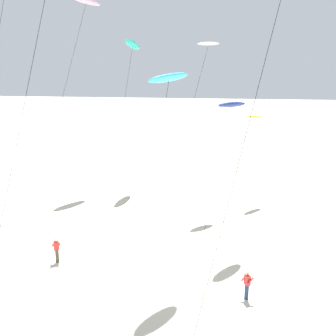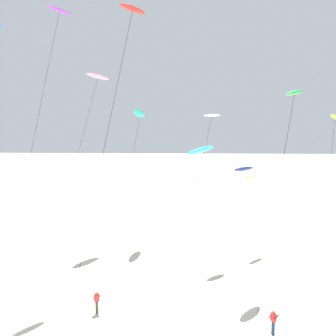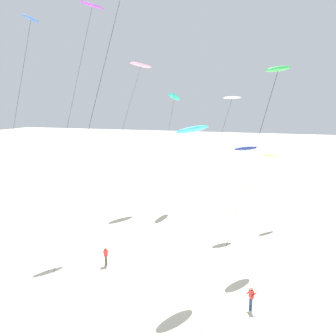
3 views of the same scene
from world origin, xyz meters
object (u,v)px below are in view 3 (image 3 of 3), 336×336
object	(u,v)px
kite_blue	(29,27)
kite_teal	(174,97)
kite_flyer_middle	(106,256)
kite_purple	(91,10)
kite_pink	(141,66)
kite_green	(277,73)
kite_red	(119,2)
kite_flyer_nearest	(251,298)
kite_white	(232,99)
kite_cyan	(193,130)
kite_yellow	(270,156)
kite_navy	(246,149)

from	to	relation	value
kite_blue	kite_teal	bearing A→B (deg)	60.09
kite_flyer_middle	kite_blue	bearing A→B (deg)	163.63
kite_purple	kite_pink	size ratio (longest dim) A/B	1.22
kite_purple	kite_blue	xyz separation A→B (m)	(-3.26, -4.74, -2.40)
kite_purple	kite_green	world-z (taller)	kite_purple
kite_red	kite_flyer_nearest	size ratio (longest dim) A/B	12.31
kite_white	kite_blue	world-z (taller)	kite_blue
kite_cyan	kite_purple	size ratio (longest dim) A/B	0.53
kite_yellow	kite_blue	xyz separation A→B (m)	(-20.68, -11.59, 12.07)
kite_white	kite_flyer_middle	world-z (taller)	kite_white
kite_cyan	kite_flyer_middle	xyz separation A→B (m)	(-7.29, -0.11, -10.76)
kite_flyer_middle	kite_cyan	bearing A→B (deg)	0.87
kite_navy	kite_flyer_nearest	distance (m)	11.17
kite_cyan	kite_white	world-z (taller)	kite_white
kite_purple	kite_navy	xyz separation A→B (m)	(15.12, -2.61, -12.43)
kite_navy	kite_purple	bearing A→B (deg)	170.21
kite_white	kite_flyer_nearest	size ratio (longest dim) A/B	8.59
kite_teal	kite_white	world-z (taller)	kite_teal
kite_blue	kite_flyer_middle	size ratio (longest dim) A/B	12.50
kite_purple	kite_yellow	distance (m)	23.66
kite_flyer_nearest	kite_white	bearing A→B (deg)	101.91
kite_purple	kite_cyan	bearing A→B (deg)	-30.61
kite_green	kite_navy	world-z (taller)	kite_green
kite_red	kite_teal	world-z (taller)	kite_red
kite_pink	kite_yellow	bearing A→B (deg)	-11.55
kite_green	kite_flyer_nearest	size ratio (longest dim) A/B	9.34
kite_teal	kite_blue	xyz separation A→B (m)	(-8.70, -15.12, 5.53)
kite_cyan	kite_teal	distance (m)	18.48
kite_red	kite_teal	xyz separation A→B (m)	(-1.76, 19.30, -5.33)
kite_pink	kite_green	bearing A→B (deg)	-51.54
kite_flyer_nearest	kite_flyer_middle	world-z (taller)	same
kite_pink	kite_teal	bearing A→B (deg)	1.91
kite_cyan	kite_teal	size ratio (longest dim) A/B	0.81
kite_red	kite_flyer_middle	xyz separation A→B (m)	(-2.92, 1.97, -18.79)
kite_purple	kite_pink	world-z (taller)	kite_purple
kite_white	kite_navy	bearing A→B (deg)	-76.00
kite_yellow	kite_flyer_middle	xyz separation A→B (m)	(-13.14, -13.81, -6.92)
kite_purple	kite_white	distance (m)	16.43
kite_green	kite_pink	bearing A→B (deg)	128.46
kite_flyer_nearest	kite_cyan	bearing A→B (deg)	153.16
kite_yellow	kite_pink	size ratio (longest dim) A/B	0.43
kite_flyer_middle	kite_red	bearing A→B (deg)	-34.01
kite_red	kite_flyer_nearest	bearing A→B (deg)	-1.69
kite_pink	kite_navy	bearing A→B (deg)	-42.08
kite_teal	kite_flyer_nearest	distance (m)	26.08
kite_yellow	kite_green	bearing A→B (deg)	-92.27
kite_cyan	kite_flyer_middle	distance (m)	13.00
kite_yellow	kite_cyan	bearing A→B (deg)	-113.12
kite_yellow	kite_green	size ratio (longest dim) A/B	0.52
kite_navy	kite_flyer_nearest	bearing A→B (deg)	-80.66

